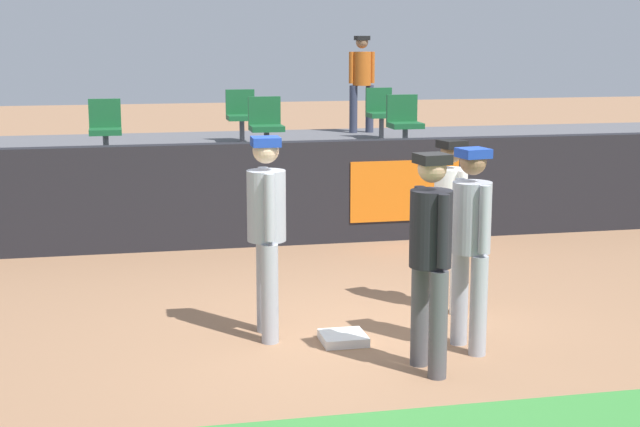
{
  "coord_description": "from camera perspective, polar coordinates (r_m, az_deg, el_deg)",
  "views": [
    {
      "loc": [
        -2.02,
        -8.02,
        2.76
      ],
      "look_at": [
        -0.09,
        0.99,
        1.0
      ],
      "focal_mm": 53.48,
      "sensor_mm": 36.0,
      "label": 1
    }
  ],
  "objects": [
    {
      "name": "seat_front_left",
      "position": [
        13.64,
        -12.73,
        5.13
      ],
      "size": [
        0.44,
        0.44,
        0.84
      ],
      "color": "#4C4C51",
      "rests_on": "bleacher_platform"
    },
    {
      "name": "player_fielder_home",
      "position": [
        9.53,
        7.79,
        0.03
      ],
      "size": [
        0.4,
        0.56,
        1.72
      ],
      "rotation": [
        0.0,
        0.0,
        -1.32
      ],
      "color": "white",
      "rests_on": "ground_plane"
    },
    {
      "name": "bleacher_platform",
      "position": [
        15.02,
        -4.25,
        2.12
      ],
      "size": [
        18.0,
        4.8,
        1.0
      ],
      "primitive_type": "cube",
      "color": "#59595E",
      "rests_on": "ground_plane"
    },
    {
      "name": "player_runner_visitor",
      "position": [
        8.33,
        9.02,
        -1.26
      ],
      "size": [
        0.39,
        0.5,
        1.79
      ],
      "rotation": [
        0.0,
        0.0,
        -1.4
      ],
      "color": "#9EA3AD",
      "rests_on": "ground_plane"
    },
    {
      "name": "seat_back_right",
      "position": [
        16.03,
        3.64,
        6.18
      ],
      "size": [
        0.44,
        0.44,
        0.84
      ],
      "color": "#4C4C51",
      "rests_on": "bleacher_platform"
    },
    {
      "name": "first_base",
      "position": [
        8.67,
        1.4,
        -7.46
      ],
      "size": [
        0.4,
        0.4,
        0.08
      ],
      "primitive_type": "cube",
      "color": "white",
      "rests_on": "ground_plane"
    },
    {
      "name": "player_umpire",
      "position": [
        7.74,
        6.62,
        -2.03
      ],
      "size": [
        0.39,
        0.5,
        1.81
      ],
      "rotation": [
        0.0,
        0.0,
        -1.42
      ],
      "color": "#4C4C51",
      "rests_on": "ground_plane"
    },
    {
      "name": "seat_front_right",
      "position": [
        14.27,
        5.05,
        5.6
      ],
      "size": [
        0.47,
        0.44,
        0.84
      ],
      "color": "#4C4C51",
      "rests_on": "bleacher_platform"
    },
    {
      "name": "field_wall",
      "position": [
        12.48,
        -2.59,
        1.19
      ],
      "size": [
        18.0,
        0.26,
        1.36
      ],
      "color": "black",
      "rests_on": "ground_plane"
    },
    {
      "name": "seat_back_center",
      "position": [
        15.56,
        -4.74,
        6.03
      ],
      "size": [
        0.47,
        0.44,
        0.84
      ],
      "color": "#4C4C51",
      "rests_on": "bleacher_platform"
    },
    {
      "name": "player_coach_visitor",
      "position": [
        8.57,
        -3.22,
        -0.57
      ],
      "size": [
        0.36,
        0.52,
        1.85
      ],
      "rotation": [
        0.0,
        0.0,
        -1.59
      ],
      "color": "#9EA3AD",
      "rests_on": "ground_plane"
    },
    {
      "name": "seat_front_center",
      "position": [
        13.8,
        -3.27,
        5.45
      ],
      "size": [
        0.47,
        0.44,
        0.84
      ],
      "color": "#4C4C51",
      "rests_on": "bleacher_platform"
    },
    {
      "name": "ground_plane",
      "position": [
        8.72,
        1.94,
        -7.64
      ],
      "size": [
        60.0,
        60.0,
        0.0
      ],
      "primitive_type": "plane",
      "color": "#936B4C"
    },
    {
      "name": "spectator_hooded",
      "position": [
        16.94,
        2.52,
        8.17
      ],
      "size": [
        0.47,
        0.34,
        1.69
      ],
      "rotation": [
        0.0,
        0.0,
        3.21
      ],
      "color": "#33384C",
      "rests_on": "bleacher_platform"
    }
  ]
}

